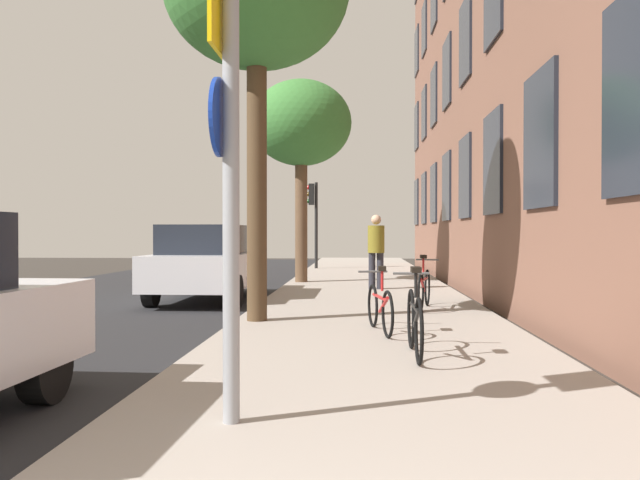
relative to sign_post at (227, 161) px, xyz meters
The scene contains 11 objects.
ground_plane 11.77m from the sign_post, 101.78° to the left, with size 41.80×41.80×0.00m, color #332D28.
road_asphalt 12.37m from the sign_post, 111.48° to the left, with size 7.00×38.00×0.01m, color #232326.
sidewalk 11.58m from the sign_post, 84.32° to the left, with size 4.20×38.00×0.12m, color #9E9389.
sign_post is the anchor object (origin of this frame).
traffic_light 19.92m from the sign_post, 92.11° to the left, with size 0.43×0.24×3.25m.
tree_far 13.39m from the sign_post, 92.65° to the left, with size 2.76×2.76×5.53m.
bicycle_0 3.33m from the sign_post, 58.67° to the left, with size 0.42×1.65×0.99m.
bicycle_1 4.66m from the sign_post, 73.77° to the left, with size 0.45×1.59×0.90m.
bicycle_2 7.47m from the sign_post, 73.24° to the left, with size 0.51×1.63×0.96m.
pedestrian_0 11.10m from the sign_post, 82.86° to the left, with size 0.56×0.56×1.78m.
car_1 9.59m from the sign_post, 103.84° to the left, with size 1.89×4.37×1.62m.
Camera 1 is at (0.89, -0.91, 1.47)m, focal length 36.40 mm.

